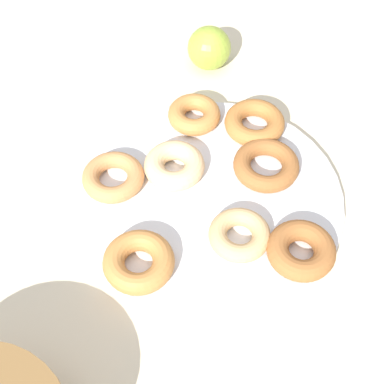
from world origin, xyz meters
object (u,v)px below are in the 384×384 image
(donut_2, at_px, (139,262))
(donut_5, at_px, (194,114))
(donut_7, at_px, (113,177))
(apple, at_px, (209,48))
(donut_6, at_px, (301,250))
(donut_0, at_px, (239,235))
(donut_4, at_px, (266,165))
(donut_3, at_px, (255,123))
(donut_plate, at_px, (211,198))
(donut_1, at_px, (174,166))

(donut_2, height_order, donut_5, donut_2)
(donut_7, relative_size, apple, 1.20)
(donut_5, bearing_deg, donut_6, 176.34)
(donut_5, height_order, apple, apple)
(apple, bearing_deg, donut_0, 152.18)
(donut_4, bearing_deg, donut_3, -25.27)
(donut_plate, bearing_deg, donut_7, 47.25)
(donut_1, relative_size, donut_2, 0.95)
(donut_0, height_order, donut_2, donut_2)
(donut_1, xyz_separation_m, donut_3, (0.01, -0.14, -0.00))
(donut_6, xyz_separation_m, donut_7, (0.23, 0.14, -0.00))
(donut_0, bearing_deg, donut_1, 4.11)
(donut_0, bearing_deg, donut_2, 74.64)
(donut_1, relative_size, donut_5, 1.08)
(donut_plate, relative_size, apple, 5.08)
(donut_plate, distance_m, donut_1, 0.07)
(donut_0, bearing_deg, donut_plate, -6.78)
(donut_5, height_order, donut_7, donut_5)
(donut_4, height_order, donut_5, donut_5)
(donut_plate, bearing_deg, donut_2, 107.57)
(donut_1, xyz_separation_m, apple, (0.17, -0.17, 0.01))
(donut_plate, height_order, donut_7, donut_7)
(donut_1, bearing_deg, donut_2, 131.84)
(donut_3, relative_size, donut_6, 1.02)
(donut_plate, xyz_separation_m, apple, (0.23, -0.15, 0.03))
(donut_4, xyz_separation_m, apple, (0.24, -0.07, 0.01))
(donut_0, height_order, apple, apple)
(donut_2, distance_m, donut_6, 0.20)
(donut_3, bearing_deg, donut_plate, 118.51)
(donut_4, distance_m, donut_7, 0.21)
(donut_6, relative_size, apple, 1.22)
(donut_7, xyz_separation_m, apple, (0.14, -0.25, 0.01))
(donut_0, height_order, donut_1, donut_1)
(donut_plate, relative_size, donut_7, 4.23)
(donut_7, bearing_deg, donut_0, -152.09)
(donut_1, bearing_deg, apple, -45.39)
(donut_6, height_order, apple, apple)
(donut_3, xyz_separation_m, donut_7, (0.02, 0.22, -0.00))
(donut_1, xyz_separation_m, donut_6, (-0.20, -0.06, -0.00))
(donut_4, xyz_separation_m, donut_7, (0.10, 0.19, -0.00))
(donut_plate, xyz_separation_m, donut_7, (0.09, 0.10, 0.02))
(donut_3, relative_size, donut_4, 0.97)
(donut_0, height_order, donut_5, donut_5)
(donut_2, xyz_separation_m, donut_6, (-0.09, -0.18, 0.00))
(donut_0, distance_m, donut_5, 0.22)
(donut_plate, height_order, donut_4, donut_4)
(donut_plate, xyz_separation_m, donut_1, (0.06, 0.02, 0.02))
(donut_1, xyz_separation_m, donut_7, (0.03, 0.08, -0.00))
(donut_2, relative_size, donut_5, 1.13)
(donut_5, relative_size, donut_6, 0.91)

